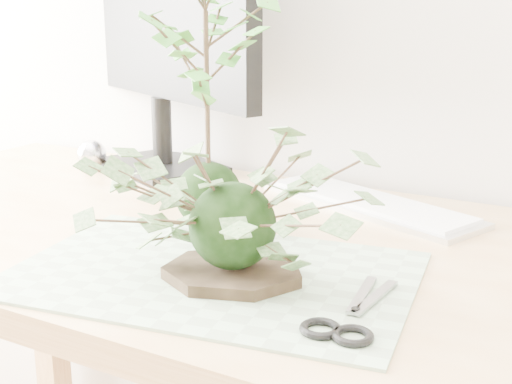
% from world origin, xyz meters
% --- Properties ---
extents(desk, '(1.60, 0.70, 0.74)m').
position_xyz_m(desk, '(-0.06, 1.23, 0.65)').
color(desk, '#D3B485').
rests_on(desk, ground_plane).
extents(cutting_mat, '(0.55, 0.41, 0.00)m').
position_xyz_m(cutting_mat, '(-0.03, 1.08, 0.74)').
color(cutting_mat, gray).
rests_on(cutting_mat, desk).
extents(stone_dish, '(0.23, 0.23, 0.01)m').
position_xyz_m(stone_dish, '(0.00, 1.08, 0.75)').
color(stone_dish, black).
rests_on(stone_dish, cutting_mat).
extents(ivy_kokedama, '(0.37, 0.37, 0.22)m').
position_xyz_m(ivy_kokedama, '(0.00, 1.08, 0.86)').
color(ivy_kokedama, black).
rests_on(ivy_kokedama, stone_dish).
extents(maple_kokedama, '(0.29, 0.29, 0.42)m').
position_xyz_m(maple_kokedama, '(-0.14, 1.24, 1.04)').
color(maple_kokedama, black).
rests_on(maple_kokedama, desk).
extents(keyboard, '(0.42, 0.26, 0.02)m').
position_xyz_m(keyboard, '(0.03, 1.46, 0.75)').
color(keyboard, silver).
rests_on(keyboard, desk).
extents(monitor, '(0.56, 0.28, 0.53)m').
position_xyz_m(monitor, '(-0.42, 1.52, 1.05)').
color(monitor, black).
rests_on(monitor, desk).
extents(foil_ball, '(0.06, 0.06, 0.06)m').
position_xyz_m(foil_ball, '(-0.56, 1.45, 0.77)').
color(foil_ball, white).
rests_on(foil_ball, desk).
extents(scissors, '(0.08, 0.18, 0.01)m').
position_xyz_m(scissors, '(0.17, 1.02, 0.75)').
color(scissors, gray).
rests_on(scissors, cutting_mat).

